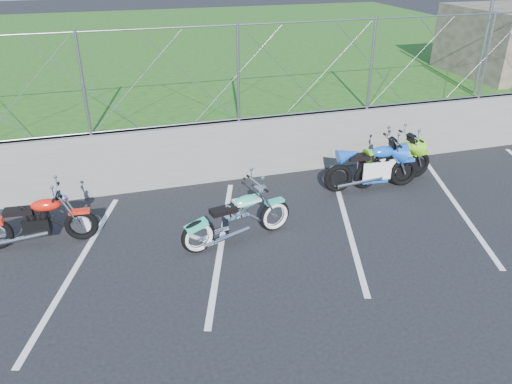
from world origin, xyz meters
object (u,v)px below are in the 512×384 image
object	(u,v)px
sportbike_green	(395,163)
naked_orange	(39,223)
sportbike_blue	(373,168)
cruiser_turquoise	(239,220)

from	to	relation	value
sportbike_green	naked_orange	bearing A→B (deg)	176.10
naked_orange	sportbike_blue	xyz separation A→B (m)	(6.50, 0.32, 0.04)
cruiser_turquoise	naked_orange	size ratio (longest dim) A/B	1.05
naked_orange	sportbike_green	bearing A→B (deg)	7.75
naked_orange	sportbike_green	xyz separation A→B (m)	(7.09, 0.46, 0.02)
naked_orange	sportbike_blue	bearing A→B (deg)	6.85
sportbike_green	sportbike_blue	xyz separation A→B (m)	(-0.59, -0.14, 0.02)
sportbike_blue	cruiser_turquoise	bearing A→B (deg)	-155.02
sportbike_green	sportbike_blue	bearing A→B (deg)	-174.17
cruiser_turquoise	naked_orange	world-z (taller)	cruiser_turquoise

